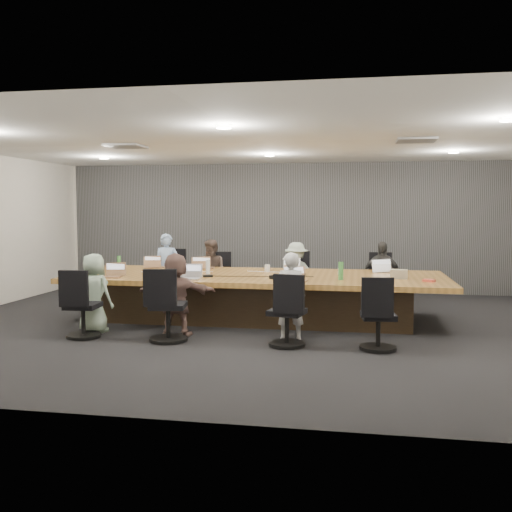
% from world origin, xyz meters
% --- Properties ---
extents(floor, '(10.00, 8.00, 0.00)m').
position_xyz_m(floor, '(0.00, 0.00, 0.00)').
color(floor, black).
rests_on(floor, ground).
extents(ceiling, '(10.00, 8.00, 0.00)m').
position_xyz_m(ceiling, '(0.00, 0.00, 2.80)').
color(ceiling, white).
rests_on(ceiling, wall_back).
extents(wall_back, '(10.00, 0.00, 2.80)m').
position_xyz_m(wall_back, '(0.00, 4.00, 1.40)').
color(wall_back, beige).
rests_on(wall_back, ground).
extents(wall_front, '(10.00, 0.00, 2.80)m').
position_xyz_m(wall_front, '(0.00, -4.00, 1.40)').
color(wall_front, beige).
rests_on(wall_front, ground).
extents(curtain, '(9.80, 0.04, 2.80)m').
position_xyz_m(curtain, '(0.00, 3.92, 1.40)').
color(curtain, '#545455').
rests_on(curtain, ground).
extents(conference_table, '(6.00, 2.20, 0.74)m').
position_xyz_m(conference_table, '(0.00, 0.50, 0.40)').
color(conference_table, '#352618').
rests_on(conference_table, ground).
extents(chair_0, '(0.58, 0.58, 0.81)m').
position_xyz_m(chair_0, '(-1.99, 2.20, 0.41)').
color(chair_0, black).
rests_on(chair_0, ground).
extents(chair_1, '(0.56, 0.56, 0.72)m').
position_xyz_m(chair_1, '(-1.09, 2.20, 0.36)').
color(chair_1, black).
rests_on(chair_1, ground).
extents(chair_2, '(0.56, 0.56, 0.78)m').
position_xyz_m(chair_2, '(0.49, 2.20, 0.39)').
color(chair_2, black).
rests_on(chair_2, ground).
extents(chair_3, '(0.53, 0.53, 0.78)m').
position_xyz_m(chair_3, '(2.03, 2.20, 0.39)').
color(chair_3, black).
rests_on(chair_3, ground).
extents(chair_4, '(0.54, 0.54, 0.75)m').
position_xyz_m(chair_4, '(-2.17, -1.20, 0.37)').
color(chair_4, black).
rests_on(chair_4, ground).
extents(chair_5, '(0.63, 0.63, 0.82)m').
position_xyz_m(chair_5, '(-0.93, -1.20, 0.41)').
color(chair_5, black).
rests_on(chair_5, ground).
extents(chair_6, '(0.61, 0.61, 0.75)m').
position_xyz_m(chair_6, '(0.70, -1.20, 0.38)').
color(chair_6, black).
rests_on(chair_6, ground).
extents(chair_7, '(0.54, 0.54, 0.73)m').
position_xyz_m(chair_7, '(1.87, -1.20, 0.36)').
color(chair_7, black).
rests_on(chair_7, ground).
extents(person_0, '(0.54, 0.40, 1.33)m').
position_xyz_m(person_0, '(-1.99, 1.85, 0.67)').
color(person_0, '#89A6CF').
rests_on(person_0, ground).
extents(laptop_0, '(0.34, 0.26, 0.02)m').
position_xyz_m(laptop_0, '(-1.99, 1.30, 0.75)').
color(laptop_0, '#8C6647').
rests_on(laptop_0, conference_table).
extents(person_1, '(0.66, 0.56, 1.23)m').
position_xyz_m(person_1, '(-1.09, 1.85, 0.61)').
color(person_1, '#4E3F37').
rests_on(person_1, ground).
extents(laptop_1, '(0.37, 0.28, 0.02)m').
position_xyz_m(laptop_1, '(-1.09, 1.30, 0.75)').
color(laptop_1, '#8C6647').
rests_on(laptop_1, conference_table).
extents(person_2, '(0.86, 0.62, 1.19)m').
position_xyz_m(person_2, '(0.49, 1.85, 0.60)').
color(person_2, '#92A294').
rests_on(person_2, ground).
extents(laptop_2, '(0.29, 0.20, 0.02)m').
position_xyz_m(laptop_2, '(0.49, 1.30, 0.75)').
color(laptop_2, '#B2B2B7').
rests_on(laptop_2, conference_table).
extents(person_3, '(0.75, 0.40, 1.22)m').
position_xyz_m(person_3, '(2.03, 1.85, 0.61)').
color(person_3, '#2F2F2F').
rests_on(person_3, ground).
extents(laptop_3, '(0.35, 0.27, 0.02)m').
position_xyz_m(laptop_3, '(2.03, 1.30, 0.75)').
color(laptop_3, '#B2B2B7').
rests_on(laptop_3, conference_table).
extents(person_4, '(0.63, 0.48, 1.16)m').
position_xyz_m(person_4, '(-2.17, -0.85, 0.58)').
color(person_4, '#8FA890').
rests_on(person_4, ground).
extents(laptop_4, '(0.35, 0.28, 0.02)m').
position_xyz_m(laptop_4, '(-2.17, -0.30, 0.75)').
color(laptop_4, '#8C6647').
rests_on(laptop_4, conference_table).
extents(person_5, '(1.14, 0.50, 1.19)m').
position_xyz_m(person_5, '(-0.93, -0.85, 0.59)').
color(person_5, brown).
rests_on(person_5, ground).
extents(laptop_5, '(0.36, 0.26, 0.02)m').
position_xyz_m(laptop_5, '(-0.93, -0.30, 0.75)').
color(laptop_5, '#B2B2B7').
rests_on(laptop_5, conference_table).
extents(person_6, '(0.50, 0.39, 1.21)m').
position_xyz_m(person_6, '(0.70, -0.85, 0.61)').
color(person_6, '#B9B9B9').
rests_on(person_6, ground).
extents(laptop_6, '(0.36, 0.27, 0.02)m').
position_xyz_m(laptop_6, '(0.70, -0.30, 0.75)').
color(laptop_6, '#8C6647').
rests_on(laptop_6, conference_table).
extents(bottle_green_left, '(0.08, 0.08, 0.23)m').
position_xyz_m(bottle_green_left, '(-2.58, 0.97, 0.86)').
color(bottle_green_left, '#3F8C40').
rests_on(bottle_green_left, conference_table).
extents(bottle_green_right, '(0.09, 0.09, 0.27)m').
position_xyz_m(bottle_green_right, '(1.35, 0.04, 0.88)').
color(bottle_green_right, '#3F8C40').
rests_on(bottle_green_right, conference_table).
extents(bottle_clear, '(0.08, 0.08, 0.23)m').
position_xyz_m(bottle_clear, '(-0.81, 0.44, 0.86)').
color(bottle_clear, silver).
rests_on(bottle_clear, conference_table).
extents(cup_white_far, '(0.11, 0.11, 0.11)m').
position_xyz_m(cup_white_far, '(0.08, 1.03, 0.80)').
color(cup_white_far, white).
rests_on(cup_white_far, conference_table).
extents(cup_white_near, '(0.09, 0.09, 0.10)m').
position_xyz_m(cup_white_near, '(1.33, 0.79, 0.79)').
color(cup_white_near, white).
rests_on(cup_white_near, conference_table).
extents(mug_brown, '(0.11, 0.11, 0.11)m').
position_xyz_m(mug_brown, '(-2.65, 0.45, 0.79)').
color(mug_brown, brown).
rests_on(mug_brown, conference_table).
extents(mic_left, '(0.18, 0.14, 0.03)m').
position_xyz_m(mic_left, '(-0.70, 0.05, 0.76)').
color(mic_left, black).
rests_on(mic_left, conference_table).
extents(mic_right, '(0.16, 0.13, 0.03)m').
position_xyz_m(mic_right, '(0.70, 0.55, 0.75)').
color(mic_right, black).
rests_on(mic_right, conference_table).
extents(stapler, '(0.16, 0.07, 0.06)m').
position_xyz_m(stapler, '(0.36, -0.05, 0.77)').
color(stapler, black).
rests_on(stapler, conference_table).
extents(canvas_bag, '(0.27, 0.18, 0.14)m').
position_xyz_m(canvas_bag, '(2.22, 0.35, 0.81)').
color(canvas_bag, tan).
rests_on(canvas_bag, conference_table).
extents(snack_packet, '(0.19, 0.17, 0.04)m').
position_xyz_m(snack_packet, '(2.63, 0.04, 0.76)').
color(snack_packet, '#D34932').
rests_on(snack_packet, conference_table).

